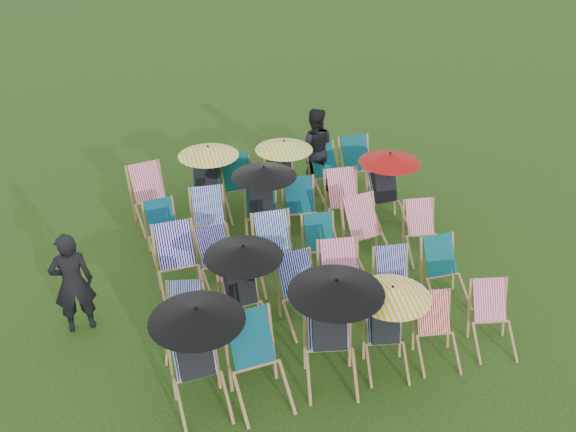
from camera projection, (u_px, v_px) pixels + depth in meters
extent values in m
plane|color=black|center=(301.00, 275.00, 10.21)|extent=(100.00, 100.00, 0.00)
cube|color=#082FAC|center=(193.00, 350.00, 7.75)|extent=(0.53, 0.41, 0.59)
cube|color=black|center=(194.00, 353.00, 7.71)|extent=(0.45, 0.46, 0.62)
sphere|color=tan|center=(190.00, 326.00, 7.63)|extent=(0.22, 0.22, 0.22)
cylinder|color=black|center=(199.00, 336.00, 7.55)|extent=(0.03, 0.03, 0.72)
cone|color=black|center=(197.00, 314.00, 7.39)|extent=(1.14, 1.14, 0.18)
cube|color=#09633C|center=(251.00, 338.00, 7.87)|extent=(0.57, 0.44, 0.63)
cube|color=#0B0795|center=(328.00, 322.00, 8.14)|extent=(0.58, 0.48, 0.62)
cube|color=black|center=(329.00, 325.00, 8.10)|extent=(0.51, 0.52, 0.65)
sphere|color=tan|center=(329.00, 298.00, 8.02)|extent=(0.23, 0.23, 0.23)
cylinder|color=black|center=(335.00, 309.00, 7.92)|extent=(0.03, 0.03, 0.76)
cone|color=black|center=(336.00, 286.00, 7.75)|extent=(1.20, 1.20, 0.18)
cube|color=#0732A3|center=(383.00, 321.00, 8.35)|extent=(0.48, 0.39, 0.52)
cube|color=black|center=(384.00, 323.00, 8.31)|extent=(0.42, 0.43, 0.54)
sphere|color=tan|center=(384.00, 301.00, 8.24)|extent=(0.19, 0.19, 0.19)
cylinder|color=black|center=(390.00, 310.00, 8.16)|extent=(0.03, 0.03, 0.63)
cone|color=yellow|center=(392.00, 292.00, 8.02)|extent=(0.99, 0.99, 0.15)
cube|color=red|center=(433.00, 312.00, 8.50)|extent=(0.48, 0.38, 0.52)
cube|color=#FA3289|center=(490.00, 300.00, 8.71)|extent=(0.50, 0.40, 0.53)
cube|color=navy|center=(185.00, 302.00, 8.69)|extent=(0.49, 0.40, 0.52)
cube|color=#E52D73|center=(239.00, 283.00, 8.98)|extent=(0.51, 0.40, 0.56)
cube|color=black|center=(240.00, 285.00, 8.94)|extent=(0.44, 0.45, 0.59)
sphere|color=tan|center=(237.00, 263.00, 8.86)|extent=(0.21, 0.21, 0.21)
cylinder|color=black|center=(244.00, 270.00, 8.80)|extent=(0.03, 0.03, 0.69)
cone|color=black|center=(243.00, 251.00, 8.64)|extent=(1.09, 1.09, 0.17)
cube|color=#07129B|center=(296.00, 274.00, 9.14)|extent=(0.53, 0.41, 0.58)
cube|color=#F23093|center=(339.00, 262.00, 9.31)|extent=(0.56, 0.44, 0.62)
cube|color=#060A8D|center=(392.00, 266.00, 9.38)|extent=(0.49, 0.38, 0.54)
cube|color=#0A6A34|center=(440.00, 255.00, 9.60)|extent=(0.47, 0.35, 0.55)
cube|color=#110794|center=(175.00, 245.00, 9.68)|extent=(0.55, 0.42, 0.63)
cube|color=#0C079A|center=(213.00, 246.00, 9.83)|extent=(0.52, 0.43, 0.55)
cube|color=#07289E|center=(273.00, 233.00, 10.00)|extent=(0.52, 0.39, 0.62)
cube|color=#09672B|center=(319.00, 232.00, 10.20)|extent=(0.47, 0.35, 0.54)
cube|color=#EE2F63|center=(361.00, 216.00, 10.43)|extent=(0.59, 0.48, 0.63)
cube|color=#E52D64|center=(420.00, 217.00, 10.63)|extent=(0.49, 0.38, 0.54)
cube|color=#09683D|center=(160.00, 217.00, 10.65)|extent=(0.48, 0.38, 0.53)
cube|color=#0824AD|center=(208.00, 206.00, 10.83)|extent=(0.51, 0.39, 0.59)
cube|color=#0A6B3E|center=(261.00, 200.00, 11.05)|extent=(0.53, 0.42, 0.57)
cube|color=black|center=(261.00, 201.00, 11.01)|extent=(0.46, 0.47, 0.60)
sphere|color=tan|center=(260.00, 182.00, 10.94)|extent=(0.21, 0.21, 0.21)
cylinder|color=black|center=(264.00, 188.00, 10.85)|extent=(0.03, 0.03, 0.70)
cone|color=black|center=(264.00, 171.00, 10.69)|extent=(1.10, 1.10, 0.17)
cube|color=#095F33|center=(299.00, 195.00, 11.18)|extent=(0.51, 0.39, 0.58)
cube|color=#F03066|center=(342.00, 187.00, 11.35)|extent=(0.53, 0.40, 0.62)
cube|color=#072792|center=(382.00, 185.00, 11.55)|extent=(0.50, 0.38, 0.56)
cube|color=black|center=(383.00, 187.00, 11.51)|extent=(0.42, 0.43, 0.59)
sphere|color=tan|center=(382.00, 169.00, 11.43)|extent=(0.21, 0.21, 0.21)
cylinder|color=black|center=(389.00, 174.00, 11.36)|extent=(0.03, 0.03, 0.69)
cone|color=#A50B09|center=(390.00, 158.00, 11.20)|extent=(1.08, 1.08, 0.17)
cube|color=#EB2F66|center=(147.00, 182.00, 11.50)|extent=(0.59, 0.49, 0.63)
cube|color=#0A6C27|center=(207.00, 178.00, 11.79)|extent=(0.53, 0.42, 0.57)
cube|color=black|center=(207.00, 179.00, 11.75)|extent=(0.46, 0.47, 0.60)
sphere|color=tan|center=(206.00, 161.00, 11.68)|extent=(0.21, 0.21, 0.21)
cylinder|color=black|center=(209.00, 167.00, 11.59)|extent=(0.03, 0.03, 0.70)
cone|color=yellow|center=(208.00, 151.00, 11.43)|extent=(1.09, 1.09, 0.17)
cube|color=#0A6A23|center=(237.00, 172.00, 11.88)|extent=(0.54, 0.41, 0.62)
cube|color=#082BAB|center=(280.00, 171.00, 12.07)|extent=(0.47, 0.34, 0.55)
cube|color=black|center=(281.00, 172.00, 12.03)|extent=(0.39, 0.40, 0.58)
sphere|color=tan|center=(279.00, 156.00, 11.95)|extent=(0.20, 0.20, 0.20)
cylinder|color=black|center=(284.00, 161.00, 11.88)|extent=(0.03, 0.03, 0.68)
cone|color=yellow|center=(284.00, 145.00, 11.72)|extent=(1.06, 1.06, 0.16)
cube|color=#0A6C35|center=(323.00, 160.00, 12.38)|extent=(0.56, 0.46, 0.60)
cube|color=#0A7025|center=(355.00, 153.00, 12.55)|extent=(0.54, 0.41, 0.63)
imported|color=black|center=(73.00, 283.00, 8.73)|extent=(0.60, 0.42, 1.55)
imported|color=black|center=(314.00, 149.00, 12.44)|extent=(0.94, 0.82, 1.65)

